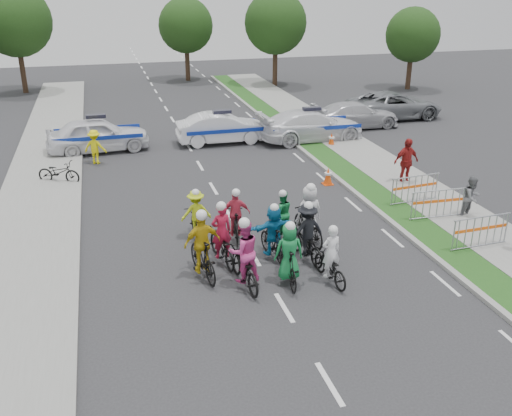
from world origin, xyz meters
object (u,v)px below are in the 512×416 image
object	(u,v)px
rider_0	(330,263)
civilian_suv	(394,105)
barrier_0	(480,233)
cone_0	(328,176)
civilian_sedan	(356,115)
tree_2	(413,35)
rider_2	(244,261)
rider_8	(281,220)
marshal_hiviz	(95,147)
rider_6	(222,242)
tree_1	(276,23)
spectator_1	(472,198)
barrier_1	(437,205)
rider_3	(202,251)
rider_10	(196,219)
rider_4	(306,237)
spectator_2	(406,162)
cone_1	(331,140)
rider_9	(236,220)
tree_4	(186,25)
rider_7	(309,220)
barrier_2	(415,190)
rider_5	(273,235)
police_car_2	(311,126)
police_car_1	(222,128)
police_car_0	(98,135)
parked_bike	(59,172)
tree_3	(15,21)
rider_1	(289,259)

from	to	relation	value
rider_0	civilian_suv	size ratio (longest dim) A/B	0.31
rider_0	barrier_0	distance (m)	5.13
civilian_suv	cone_0	world-z (taller)	civilian_suv
civilian_sedan	tree_2	distance (m)	13.20
rider_2	rider_8	distance (m)	3.20
marshal_hiviz	cone_0	xyz separation A→B (m)	(8.90, -5.29, -0.42)
rider_6	tree_1	distance (m)	29.18
rider_2	spectator_1	distance (m)	8.94
barrier_1	rider_6	bearing A→B (deg)	-172.43
rider_3	rider_10	world-z (taller)	rider_3
rider_4	spectator_2	world-z (taller)	spectator_2
civilian_sedan	barrier_1	bearing A→B (deg)	166.04
rider_4	cone_1	distance (m)	12.16
rider_4	barrier_1	world-z (taller)	rider_4
rider_9	barrier_0	size ratio (longest dim) A/B	0.88
tree_1	civilian_suv	bearing A→B (deg)	-74.05
barrier_0	tree_4	distance (m)	32.88
rider_7	civilian_suv	distance (m)	17.89
barrier_1	barrier_2	xyz separation A→B (m)	(0.00, 1.51, 0.00)
barrier_0	barrier_1	world-z (taller)	same
rider_3	spectator_2	xyz separation A→B (m)	(9.15, 5.34, 0.16)
rider_9	barrier_2	bearing A→B (deg)	-161.13
barrier_0	tree_2	distance (m)	27.15
rider_5	police_car_2	distance (m)	13.16
rider_6	barrier_1	world-z (taller)	rider_6
rider_3	police_car_1	xyz separation A→B (m)	(3.43, 13.26, -0.04)
rider_3	rider_5	world-z (taller)	rider_3
police_car_0	cone_0	world-z (taller)	police_car_0
rider_10	tree_2	xyz separation A→B (m)	(19.41, 21.36, 3.17)
rider_9	cone_1	xyz separation A→B (m)	(6.97, 9.10, -0.34)
rider_4	police_car_0	world-z (taller)	rider_4
rider_7	barrier_2	distance (m)	5.20
police_car_0	parked_bike	bearing A→B (deg)	153.31
rider_10	tree_3	world-z (taller)	tree_3
cone_0	rider_6	bearing A→B (deg)	-135.47
rider_1	marshal_hiviz	world-z (taller)	rider_1
rider_4	rider_10	bearing A→B (deg)	-48.87
rider_2	barrier_1	world-z (taller)	rider_2
rider_1	rider_10	bearing A→B (deg)	-56.89
cone_0	rider_0	bearing A→B (deg)	-111.74
tree_4	barrier_0	bearing A→B (deg)	-83.50
rider_8	police_car_0	bearing A→B (deg)	-64.16
rider_2	rider_10	size ratio (longest dim) A/B	1.20
rider_4	barrier_0	xyz separation A→B (m)	(5.27, -0.82, -0.16)
spectator_1	tree_3	xyz separation A→B (m)	(-16.91, 28.25, 4.13)
rider_1	rider_0	bearing A→B (deg)	173.06
rider_9	spectator_1	size ratio (longest dim) A/B	1.16
rider_2	police_car_0	xyz separation A→B (m)	(-3.52, 14.14, 0.06)
rider_1	rider_4	distance (m)	1.51
barrier_1	tree_3	bearing A→B (deg)	119.17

